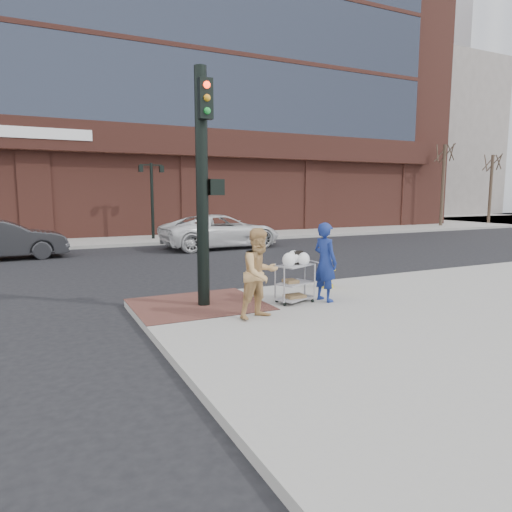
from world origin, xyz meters
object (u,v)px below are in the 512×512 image
traffic_signal_pole (203,181)px  minivan_white (221,231)px  fire_hydrant (328,270)px  lamp_post (152,192)px  pedestrian_tan (260,273)px  utility_cart (295,279)px  woman_blue (325,262)px  sedan_dark (1,240)px

traffic_signal_pole → minivan_white: bearing=66.7°
fire_hydrant → traffic_signal_pole: bearing=-173.9°
lamp_post → pedestrian_tan: lamp_post is taller
traffic_signal_pole → utility_cart: bearing=-18.9°
pedestrian_tan → fire_hydrant: (2.85, 1.80, -0.43)m
traffic_signal_pole → fire_hydrant: size_ratio=5.63×
woman_blue → minivan_white: (2.09, 11.62, -0.25)m
utility_cart → minivan_white: bearing=76.3°
sedan_dark → fire_hydrant: sedan_dark is taller
woman_blue → sedan_dark: 13.69m
traffic_signal_pole → minivan_white: 11.97m
traffic_signal_pole → woman_blue: (2.57, -0.79, -1.79)m
lamp_post → minivan_white: size_ratio=0.70×
lamp_post → pedestrian_tan: bearing=-96.4°
pedestrian_tan → sedan_dark: pedestrian_tan is taller
traffic_signal_pole → sedan_dark: 12.00m
traffic_signal_pole → pedestrian_tan: (0.62, -1.43, -1.80)m
pedestrian_tan → lamp_post: bearing=69.3°
sedan_dark → minivan_white: bearing=-94.4°
sedan_dark → utility_cart: bearing=-155.0°
woman_blue → utility_cart: woman_blue is taller
lamp_post → woman_blue: bearing=-89.7°
traffic_signal_pole → pedestrian_tan: traffic_signal_pole is taller
lamp_post → fire_hydrant: size_ratio=4.50×
lamp_post → sedan_dark: 8.35m
pedestrian_tan → minivan_white: 12.91m
traffic_signal_pole → pedestrian_tan: size_ratio=2.84×
woman_blue → sedan_dark: bearing=21.0°
pedestrian_tan → minivan_white: (4.04, 12.26, -0.24)m
minivan_white → fire_hydrant: minivan_white is taller
sedan_dark → fire_hydrant: 13.22m
lamp_post → sedan_dark: (-6.94, -4.27, -1.83)m
sedan_dark → fire_hydrant: bearing=-146.8°
lamp_post → utility_cart: 16.00m
lamp_post → traffic_signal_pole: traffic_signal_pole is taller
woman_blue → sedan_dark: (-7.03, 11.75, -0.25)m
woman_blue → pedestrian_tan: (-1.95, -0.63, -0.01)m
sedan_dark → lamp_post: bearing=-62.0°
minivan_white → fire_hydrant: (-1.19, -10.46, -0.19)m
utility_cart → fire_hydrant: (1.59, 1.02, -0.07)m
minivan_white → fire_hydrant: size_ratio=6.40×
sedan_dark → minivan_white: 9.13m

